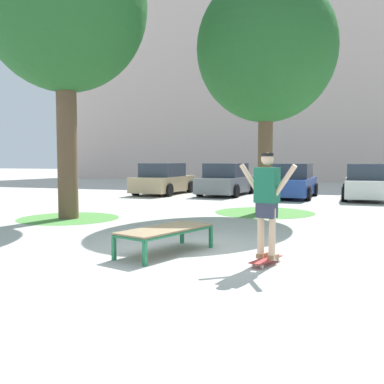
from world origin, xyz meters
name	(u,v)px	position (x,y,z in m)	size (l,w,h in m)	color
ground_plane	(184,253)	(0.00, 0.00, 0.00)	(120.00, 120.00, 0.00)	#B7B5AD
building_facade	(304,84)	(-0.23, 29.38, 7.66)	(41.20, 4.00, 15.33)	beige
skate_box	(166,231)	(-0.28, -0.17, 0.41)	(1.33, 2.04, 0.46)	#237A4C
skateboard	(266,260)	(1.56, -0.44, 0.08)	(0.44, 0.82, 0.09)	#B23333
skater	(267,198)	(1.56, -0.44, 1.07)	(0.97, 0.40, 1.69)	beige
tree_near_left	(64,6)	(-4.68, 3.37, 5.93)	(4.59, 4.59, 8.38)	brown
grass_patch_near_left	(69,218)	(-4.68, 3.37, 0.00)	(2.85, 2.85, 0.01)	#519342
tree_mid_back	(266,49)	(0.42, 6.52, 5.07)	(4.31, 4.31, 7.36)	brown
grass_patch_mid_back	(264,212)	(0.42, 6.52, 0.00)	(3.14, 3.14, 0.01)	#519342
car_tan	(164,180)	(-5.45, 12.50, 0.69)	(2.10, 4.29, 1.50)	tan
car_grey	(227,180)	(-2.39, 12.87, 0.69)	(2.21, 4.34, 1.50)	slate
car_blue	(292,182)	(0.67, 12.39, 0.69)	(2.09, 4.29, 1.50)	#28479E
car_white	(367,183)	(3.73, 12.37, 0.69)	(1.99, 4.24, 1.50)	silver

